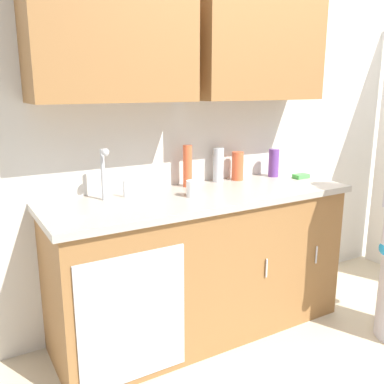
# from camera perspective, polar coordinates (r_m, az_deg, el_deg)

# --- Properties ---
(ground_plane) EXTENTS (9.00, 9.00, 0.00)m
(ground_plane) POSITION_cam_1_polar(r_m,az_deg,el_deg) (2.88, 19.15, -20.31)
(ground_plane) COLOR beige
(kitchen_wall_with_uppers) EXTENTS (4.80, 0.44, 2.70)m
(kitchen_wall_with_uppers) POSITION_cam_1_polar(r_m,az_deg,el_deg) (3.04, 5.14, 11.79)
(kitchen_wall_with_uppers) COLOR beige
(kitchen_wall_with_uppers) RESTS_ON ground
(counter_cabinet) EXTENTS (1.90, 0.62, 0.90)m
(counter_cabinet) POSITION_cam_1_polar(r_m,az_deg,el_deg) (2.80, 1.18, -9.97)
(counter_cabinet) COLOR brown
(counter_cabinet) RESTS_ON ground
(countertop) EXTENTS (1.96, 0.66, 0.04)m
(countertop) POSITION_cam_1_polar(r_m,az_deg,el_deg) (2.65, 1.27, -0.60)
(countertop) COLOR #A8A093
(countertop) RESTS_ON counter_cabinet
(sink) EXTENTS (0.50, 0.36, 0.35)m
(sink) POSITION_cam_1_polar(r_m,az_deg,el_deg) (2.43, -9.67, -2.02)
(sink) COLOR #B7BABF
(sink) RESTS_ON counter_cabinet
(bottle_water_short) EXTENTS (0.08, 0.08, 0.20)m
(bottle_water_short) POSITION_cam_1_polar(r_m,az_deg,el_deg) (3.03, 6.12, 3.48)
(bottle_water_short) COLOR #E05933
(bottle_water_short) RESTS_ON countertop
(bottle_dish_liquid) EXTENTS (0.06, 0.06, 0.28)m
(bottle_dish_liquid) POSITION_cam_1_polar(r_m,az_deg,el_deg) (2.80, -0.60, 3.48)
(bottle_dish_liquid) COLOR #E05933
(bottle_dish_liquid) RESTS_ON countertop
(bottle_cleaner_spray) EXTENTS (0.08, 0.08, 0.20)m
(bottle_cleaner_spray) POSITION_cam_1_polar(r_m,az_deg,el_deg) (3.19, 10.87, 3.84)
(bottle_cleaner_spray) COLOR #66388C
(bottle_cleaner_spray) RESTS_ON countertop
(bottle_soap) EXTENTS (0.07, 0.07, 0.24)m
(bottle_soap) POSITION_cam_1_polar(r_m,az_deg,el_deg) (2.96, 3.54, 3.64)
(bottle_soap) COLOR silver
(bottle_soap) RESTS_ON countertop
(cup_by_sink) EXTENTS (0.08, 0.08, 0.10)m
(cup_by_sink) POSITION_cam_1_polar(r_m,az_deg,el_deg) (2.56, 0.08, 0.45)
(cup_by_sink) COLOR white
(cup_by_sink) RESTS_ON countertop
(knife_on_counter) EXTENTS (0.20, 0.18, 0.01)m
(knife_on_counter) POSITION_cam_1_polar(r_m,az_deg,el_deg) (2.13, -16.24, -4.14)
(knife_on_counter) COLOR silver
(knife_on_counter) RESTS_ON countertop
(sponge) EXTENTS (0.11, 0.07, 0.03)m
(sponge) POSITION_cam_1_polar(r_m,az_deg,el_deg) (3.18, 14.37, 2.06)
(sponge) COLOR #4CBF4C
(sponge) RESTS_ON countertop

